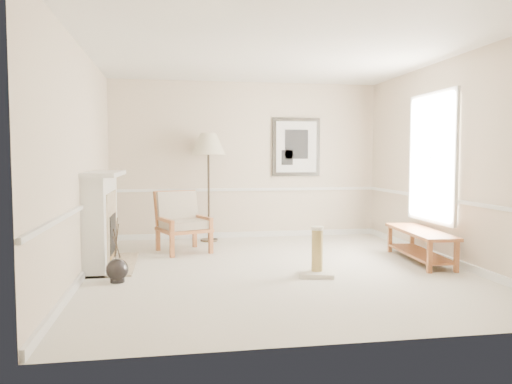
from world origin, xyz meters
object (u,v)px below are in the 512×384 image
floor_lamp (208,147)px  armchair (181,219)px  bench (420,240)px  floor_vase (117,270)px  scratching_post (317,260)px

floor_lamp → armchair: bearing=-119.9°
armchair → bench: size_ratio=0.60×
bench → floor_lamp: bearing=141.9°
floor_vase → armchair: 2.10m
armchair → floor_lamp: bearing=39.6°
armchair → scratching_post: armchair is taller
floor_vase → floor_lamp: size_ratio=0.41×
armchair → bench: (3.39, -1.38, -0.21)m
bench → scratching_post: scratching_post is taller
floor_lamp → scratching_post: (1.17, -2.84, -1.49)m
armchair → floor_lamp: floor_lamp is taller
armchair → floor_lamp: 1.55m
floor_lamp → scratching_post: floor_lamp is taller
floor_lamp → scratching_post: bearing=-67.6°
floor_vase → floor_lamp: floor_lamp is taller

